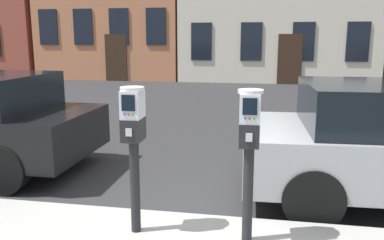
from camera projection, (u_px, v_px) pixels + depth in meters
name	position (u px, v px, depth m)	size (l,w,h in m)	color
ground_plane	(203.00, 236.00, 4.02)	(160.00, 160.00, 0.00)	#28282B
parking_meter_near_kerb	(133.00, 134.00, 3.64)	(0.22, 0.25, 1.37)	black
parking_meter_twin_adjacent	(249.00, 139.00, 3.46)	(0.22, 0.25, 1.37)	black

